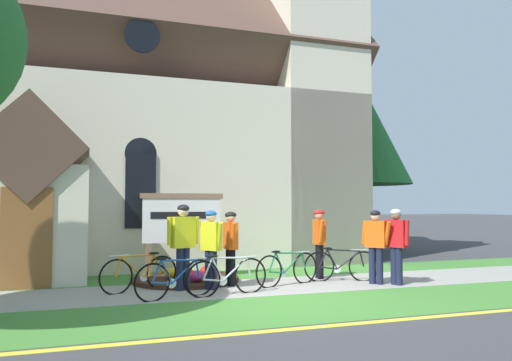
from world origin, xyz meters
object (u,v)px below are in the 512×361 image
at_px(cyclist_in_red_jersey, 231,243).
at_px(cyclist_in_green_jersey, 396,241).
at_px(cyclist_in_yellow_jersey, 376,241).
at_px(roadside_conifer, 359,132).
at_px(bicycle_white, 287,269).
at_px(cyclist_in_white_jersey, 319,238).
at_px(cyclist_in_orange_jersey, 183,239).
at_px(bicycle_yellow, 227,276).
at_px(bicycle_silver, 176,279).
at_px(bicycle_red, 140,273).
at_px(cyclist_in_blue_jersey, 211,244).
at_px(bicycle_orange, 341,265).
at_px(church_sign, 182,222).

relative_size(cyclist_in_red_jersey, cyclist_in_green_jersey, 0.96).
xyz_separation_m(cyclist_in_green_jersey, cyclist_in_yellow_jersey, (-0.36, 0.24, -0.02)).
relative_size(cyclist_in_green_jersey, cyclist_in_yellow_jersey, 1.02).
relative_size(cyclist_in_yellow_jersey, roadside_conifer, 0.24).
xyz_separation_m(bicycle_white, cyclist_in_white_jersey, (1.11, 0.70, 0.58)).
distance_m(bicycle_white, roadside_conifer, 10.18).
xyz_separation_m(bicycle_white, cyclist_in_orange_jersey, (-2.25, 0.09, 0.67)).
bearing_deg(bicycle_yellow, bicycle_silver, -179.33).
bearing_deg(roadside_conifer, cyclist_in_green_jersey, -115.68).
bearing_deg(bicycle_red, cyclist_in_red_jersey, 2.42).
distance_m(bicycle_yellow, cyclist_in_red_jersey, 1.25).
bearing_deg(bicycle_white, roadside_conifer, 49.59).
bearing_deg(cyclist_in_orange_jersey, bicycle_silver, -108.64).
bearing_deg(cyclist_in_yellow_jersey, cyclist_in_blue_jersey, 172.28).
bearing_deg(bicycle_silver, cyclist_in_red_jersey, 38.34).
distance_m(bicycle_orange, cyclist_in_red_jersey, 2.62).
bearing_deg(bicycle_silver, cyclist_in_green_jersey, -0.08).
relative_size(bicycle_orange, cyclist_in_orange_jersey, 0.96).
xyz_separation_m(cyclist_in_white_jersey, roadside_conifer, (4.88, 6.34, 3.68)).
relative_size(cyclist_in_green_jersey, roadside_conifer, 0.24).
bearing_deg(cyclist_in_green_jersey, cyclist_in_orange_jersey, 169.75).
distance_m(bicycle_silver, roadside_conifer, 12.28).
height_order(church_sign, cyclist_in_orange_jersey, church_sign).
bearing_deg(church_sign, roadside_conifer, 33.56).
distance_m(bicycle_yellow, roadside_conifer, 11.61).
distance_m(cyclist_in_green_jersey, cyclist_in_yellow_jersey, 0.43).
height_order(bicycle_yellow, bicycle_silver, bicycle_yellow).
xyz_separation_m(church_sign, cyclist_in_red_jersey, (0.80, -1.41, -0.42)).
bearing_deg(cyclist_in_yellow_jersey, bicycle_orange, 129.12).
height_order(bicycle_white, roadside_conifer, roadside_conifer).
height_order(bicycle_silver, cyclist_in_white_jersey, cyclist_in_white_jersey).
distance_m(bicycle_yellow, bicycle_orange, 3.05).
xyz_separation_m(bicycle_orange, cyclist_in_orange_jersey, (-3.63, -0.06, 0.67)).
distance_m(cyclist_in_yellow_jersey, cyclist_in_white_jersey, 1.42).
bearing_deg(bicycle_red, cyclist_in_yellow_jersey, -8.57).
xyz_separation_m(bicycle_silver, cyclist_in_blue_jersey, (0.83, 0.72, 0.58)).
bearing_deg(cyclist_in_yellow_jersey, bicycle_yellow, -176.28).
relative_size(cyclist_in_green_jersey, cyclist_in_blue_jersey, 1.02).
bearing_deg(roadside_conifer, cyclist_in_red_jersey, -136.96).
bearing_deg(bicycle_white, cyclist_in_green_jersey, -17.84).
bearing_deg(bicycle_white, cyclist_in_red_jersey, 163.56).
bearing_deg(bicycle_white, bicycle_red, 175.08).
relative_size(bicycle_orange, bicycle_silver, 1.04).
xyz_separation_m(bicycle_silver, cyclist_in_red_jersey, (1.35, 1.07, 0.55)).
distance_m(cyclist_in_orange_jersey, cyclist_in_blue_jersey, 0.57).
xyz_separation_m(bicycle_yellow, roadside_conifer, (7.53, 7.74, 4.26)).
distance_m(bicycle_red, cyclist_in_red_jersey, 1.99).
bearing_deg(cyclist_in_orange_jersey, bicycle_orange, 0.92).
bearing_deg(roadside_conifer, bicycle_yellow, -134.20).
bearing_deg(cyclist_in_red_jersey, church_sign, 119.61).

